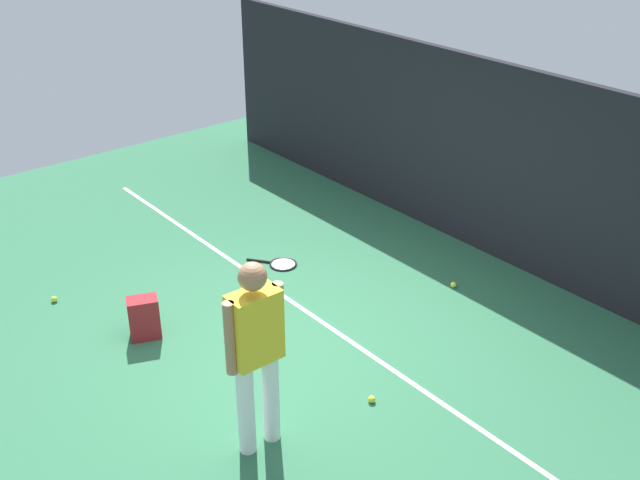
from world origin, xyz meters
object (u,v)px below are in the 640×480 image
(tennis_racket, at_px, (281,264))
(backpack, at_px, (144,318))
(tennis_ball_by_fence, at_px, (372,399))
(tennis_ball_mid_court, at_px, (454,285))
(tennis_ball_near_player, at_px, (54,299))
(tennis_player, at_px, (256,347))

(tennis_racket, height_order, backpack, backpack)
(tennis_ball_by_fence, distance_m, tennis_ball_mid_court, 2.21)
(tennis_racket, bearing_deg, tennis_ball_mid_court, -0.28)
(tennis_ball_mid_court, bearing_deg, tennis_ball_near_player, -125.47)
(tennis_ball_mid_court, bearing_deg, tennis_racket, -144.17)
(tennis_player, xyz_separation_m, backpack, (-1.99, 0.01, -0.76))
(tennis_racket, distance_m, tennis_ball_near_player, 2.54)
(tennis_racket, bearing_deg, backpack, -117.24)
(backpack, distance_m, tennis_ball_by_fence, 2.44)
(backpack, bearing_deg, tennis_ball_mid_court, 179.20)
(tennis_player, distance_m, tennis_ball_mid_court, 3.30)
(backpack, xyz_separation_m, tennis_ball_by_fence, (2.19, 1.05, -0.18))
(tennis_ball_by_fence, bearing_deg, tennis_ball_near_player, -156.02)
(tennis_ball_by_fence, xyz_separation_m, tennis_ball_mid_court, (-0.86, 2.04, 0.00))
(backpack, distance_m, tennis_ball_near_player, 1.29)
(backpack, distance_m, tennis_ball_mid_court, 3.37)
(tennis_player, height_order, backpack, tennis_player)
(tennis_player, relative_size, tennis_ball_by_fence, 25.76)
(tennis_player, height_order, tennis_racket, tennis_player)
(tennis_player, distance_m, backpack, 2.13)
(backpack, bearing_deg, tennis_ball_by_fence, 138.06)
(tennis_player, relative_size, tennis_ball_mid_court, 25.76)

